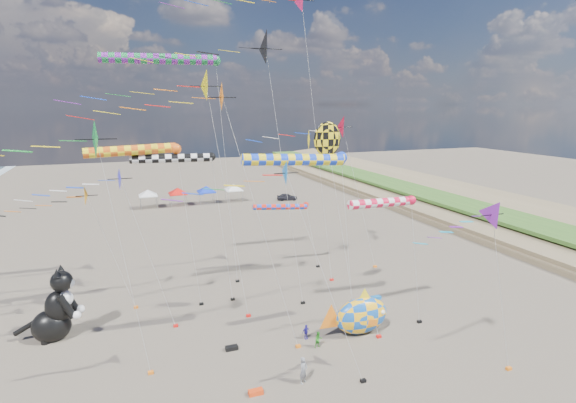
% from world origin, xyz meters
% --- Properties ---
extents(delta_kite_0, '(14.36, 2.69, 27.74)m').
position_xyz_m(delta_kite_0, '(5.04, 19.67, 26.10)').
color(delta_kite_0, '#E81755').
rests_on(delta_kite_0, ground).
extents(delta_kite_1, '(10.06, 1.95, 13.13)m').
position_xyz_m(delta_kite_1, '(-11.07, 15.27, 11.81)').
color(delta_kite_1, '#211ED2').
rests_on(delta_kite_1, ground).
extents(delta_kite_2, '(12.30, 2.59, 16.63)m').
position_xyz_m(delta_kite_2, '(11.97, 21.44, 15.07)').
color(delta_kite_2, red).
rests_on(delta_kite_2, ground).
extents(delta_kite_3, '(7.79, 1.89, 12.15)m').
position_xyz_m(delta_kite_3, '(10.52, 1.28, 10.88)').
color(delta_kite_3, purple).
rests_on(delta_kite_3, ground).
extents(delta_kite_4, '(9.53, 1.85, 11.29)m').
position_xyz_m(delta_kite_4, '(-13.58, 19.95, 10.01)').
color(delta_kite_4, orange).
rests_on(delta_kite_4, ground).
extents(delta_kite_5, '(10.51, 2.49, 16.93)m').
position_xyz_m(delta_kite_5, '(-11.96, 9.24, 15.42)').
color(delta_kite_5, '#119438').
rests_on(delta_kite_5, ground).
extents(delta_kite_6, '(12.27, 1.98, 19.04)m').
position_xyz_m(delta_kite_6, '(-3.95, 8.90, 17.66)').
color(delta_kite_6, orange).
rests_on(delta_kite_6, ground).
extents(delta_kite_7, '(10.10, 1.65, 14.58)m').
position_xyz_m(delta_kite_7, '(-1.14, 3.51, 13.32)').
color(delta_kite_7, '#0573E0').
rests_on(delta_kite_7, ground).
extents(delta_kite_8, '(12.90, 2.61, 20.24)m').
position_xyz_m(delta_kite_8, '(-4.92, 14.93, 18.67)').
color(delta_kite_8, yellow).
rests_on(delta_kite_8, ground).
extents(delta_kite_9, '(12.07, 3.10, 23.53)m').
position_xyz_m(delta_kite_9, '(1.85, 15.66, 21.78)').
color(delta_kite_9, black).
rests_on(delta_kite_9, ground).
extents(windsock_0, '(8.20, 0.74, 13.60)m').
position_xyz_m(windsock_0, '(-5.59, 18.59, 13.15)').
color(windsock_0, black).
rests_on(windsock_0, ground).
extents(windsock_1, '(7.04, 0.73, 10.78)m').
position_xyz_m(windsock_1, '(8.32, 8.99, 10.34)').
color(windsock_1, red).
rests_on(windsock_1, ground).
extents(windsock_2, '(7.43, 0.61, 7.48)m').
position_xyz_m(windsock_2, '(5.56, 23.68, 7.11)').
color(windsock_2, red).
rests_on(windsock_2, ground).
extents(windsock_3, '(8.65, 0.86, 14.42)m').
position_xyz_m(windsock_3, '(-8.63, 18.61, 13.93)').
color(windsock_3, '#DB5612').
rests_on(windsock_3, ground).
extents(windsock_4, '(11.47, 0.93, 21.84)m').
position_xyz_m(windsock_4, '(-5.66, 22.65, 21.31)').
color(windsock_4, '#167C39').
rests_on(windsock_4, ground).
extents(windsock_5, '(8.95, 0.85, 14.24)m').
position_xyz_m(windsock_5, '(1.74, 9.68, 13.76)').
color(windsock_5, blue).
rests_on(windsock_5, ground).
extents(angelfish_kite, '(3.74, 3.02, 16.29)m').
position_xyz_m(angelfish_kite, '(4.65, 11.87, 14.85)').
color(angelfish_kite, yellow).
rests_on(angelfish_kite, ground).
extents(cat_inflatable, '(4.59, 2.86, 5.77)m').
position_xyz_m(cat_inflatable, '(-15.43, 16.62, 2.89)').
color(cat_inflatable, black).
rests_on(cat_inflatable, ground).
extents(fish_inflatable, '(5.84, 2.16, 3.79)m').
position_xyz_m(fish_inflatable, '(6.65, 9.06, 1.55)').
color(fish_inflatable, '#1253B5').
rests_on(fish_inflatable, ground).
extents(person_adult, '(0.78, 0.72, 1.80)m').
position_xyz_m(person_adult, '(0.10, 4.79, 0.90)').
color(person_adult, slate).
rests_on(person_adult, ground).
extents(child_green, '(0.69, 0.58, 1.25)m').
position_xyz_m(child_green, '(2.77, 8.38, 0.63)').
color(child_green, '#298921').
rests_on(child_green, ground).
extents(child_blue, '(0.73, 0.47, 1.16)m').
position_xyz_m(child_blue, '(2.39, 9.85, 0.58)').
color(child_blue, '#2A2197').
rests_on(child_blue, ground).
extents(kite_bag_0, '(0.90, 0.44, 0.30)m').
position_xyz_m(kite_bag_0, '(-3.30, 10.29, 0.15)').
color(kite_bag_0, black).
rests_on(kite_bag_0, ground).
extents(kite_bag_2, '(0.90, 0.44, 0.30)m').
position_xyz_m(kite_bag_2, '(-3.11, 4.73, 0.15)').
color(kite_bag_2, red).
rests_on(kite_bag_2, ground).
extents(kite_bag_3, '(0.90, 0.44, 0.30)m').
position_xyz_m(kite_bag_3, '(11.18, 14.18, 0.15)').
color(kite_bag_3, blue).
rests_on(kite_bag_3, ground).
extents(tent_row, '(19.20, 4.20, 3.80)m').
position_xyz_m(tent_row, '(1.50, 60.00, 3.15)').
color(tent_row, silver).
rests_on(tent_row, ground).
extents(parked_car, '(4.04, 2.44, 1.29)m').
position_xyz_m(parked_car, '(18.69, 58.00, 0.64)').
color(parked_car, '#26262D').
rests_on(parked_car, ground).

